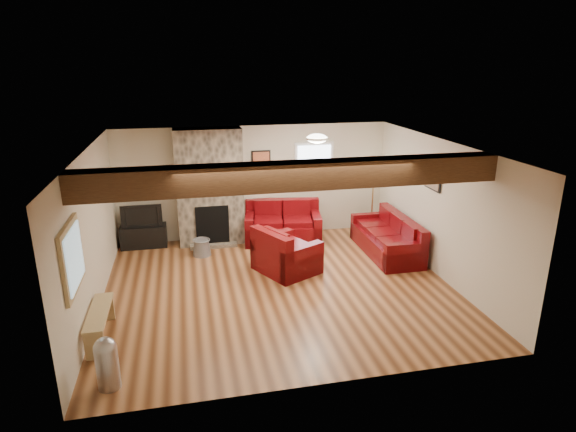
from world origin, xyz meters
name	(u,v)px	position (x,y,z in m)	size (l,w,h in m)	color
room	(279,220)	(0.00, 0.00, 1.25)	(8.00, 8.00, 8.00)	#5C3118
oak_beam	(296,176)	(0.00, -1.25, 2.31)	(6.00, 0.36, 0.38)	#331C0F
chimney_breast	(210,189)	(-1.00, 2.49, 1.22)	(1.40, 0.67, 2.50)	#3C352E
back_window	(314,166)	(1.35, 2.71, 1.55)	(0.90, 0.08, 1.10)	white
hatch_window	(72,258)	(-2.96, -1.50, 1.45)	(0.08, 1.00, 0.90)	tan
ceiling_dome	(317,140)	(0.90, 0.90, 2.44)	(0.40, 0.40, 0.18)	white
artwork_back	(261,162)	(0.15, 2.71, 1.70)	(0.42, 0.06, 0.52)	black
artwork_right	(433,179)	(2.96, 0.30, 1.75)	(0.06, 0.55, 0.42)	black
sofa_three	(386,235)	(2.48, 1.09, 0.39)	(2.04, 0.85, 0.79)	#47050A
loveseat	(283,222)	(0.53, 2.23, 0.44)	(1.64, 0.94, 0.87)	#47050A
armchair_red	(287,250)	(0.28, 0.66, 0.43)	(1.06, 0.93, 0.86)	#47050A
coffee_table	(284,258)	(0.24, 0.78, 0.21)	(0.87, 0.87, 0.45)	#442C15
tv_cabinet	(144,236)	(-2.45, 2.53, 0.24)	(0.95, 0.38, 0.48)	black
television	(142,215)	(-2.45, 2.53, 0.72)	(0.84, 0.11, 0.48)	black
floor_lamp	(374,173)	(2.59, 2.19, 1.45)	(0.43, 0.43, 1.69)	#AF8A49
pine_bench	(100,325)	(-2.83, -1.06, 0.22)	(0.27, 1.15, 0.43)	tan
pedal_bin	(107,363)	(-2.57, -2.24, 0.34)	(0.27, 0.27, 0.69)	#A5A5AA
coal_bucket	(202,247)	(-1.26, 1.78, 0.18)	(0.37, 0.37, 0.35)	gray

